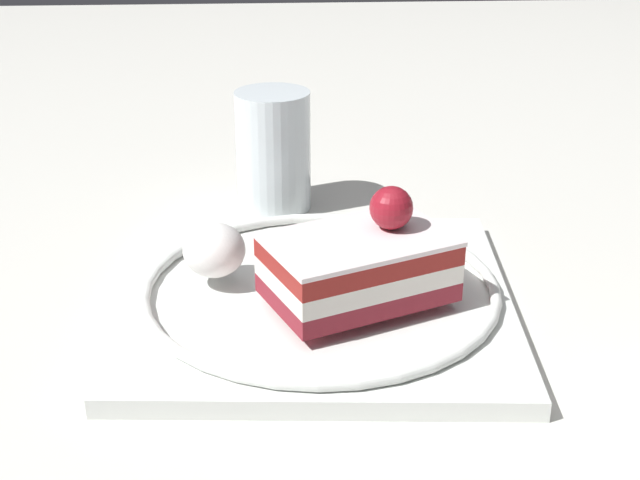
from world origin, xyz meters
name	(u,v)px	position (x,y,z in m)	size (l,w,h in m)	color
ground_plane	(368,322)	(0.00, 0.00, 0.00)	(2.40, 2.40, 0.00)	silver
dessert_plate	(320,295)	(0.02, 0.03, 0.01)	(0.26, 0.26, 0.02)	white
cake_slice	(360,260)	(0.00, 0.01, 0.04)	(0.11, 0.13, 0.07)	maroon
whipped_cream_dollop	(214,250)	(0.04, 0.10, 0.04)	(0.04, 0.04, 0.04)	white
fork	(339,238)	(0.08, 0.01, 0.02)	(0.09, 0.08, 0.00)	silver
drink_glass_far	(274,158)	(0.20, 0.06, 0.04)	(0.06, 0.06, 0.10)	silver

